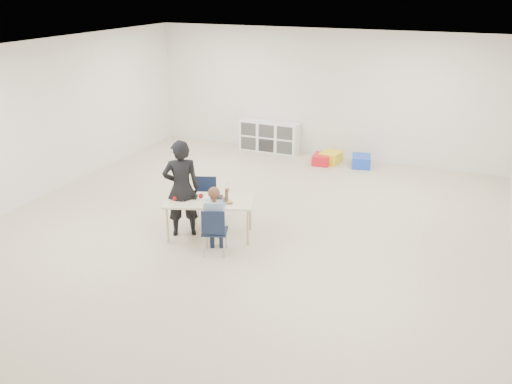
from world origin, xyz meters
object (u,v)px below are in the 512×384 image
at_px(table, 210,218).
at_px(adult, 182,188).
at_px(child, 214,217).
at_px(cubby_shelf, 269,136).
at_px(chair_near, 215,230).

bearing_deg(table, adult, 172.88).
height_order(child, cubby_shelf, child).
height_order(chair_near, child, child).
bearing_deg(cubby_shelf, table, -79.45).
bearing_deg(table, chair_near, -74.88).
bearing_deg(child, cubby_shelf, 83.24).
relative_size(chair_near, adult, 0.48).
distance_m(table, chair_near, 0.58).
height_order(table, adult, adult).
xyz_separation_m(child, cubby_shelf, (-1.19, 5.07, -0.23)).
distance_m(cubby_shelf, adult, 4.74).
xyz_separation_m(child, adult, (-0.75, 0.37, 0.19)).
bearing_deg(child, chair_near, 0.00).
distance_m(table, adult, 0.63).
relative_size(cubby_shelf, adult, 0.91).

